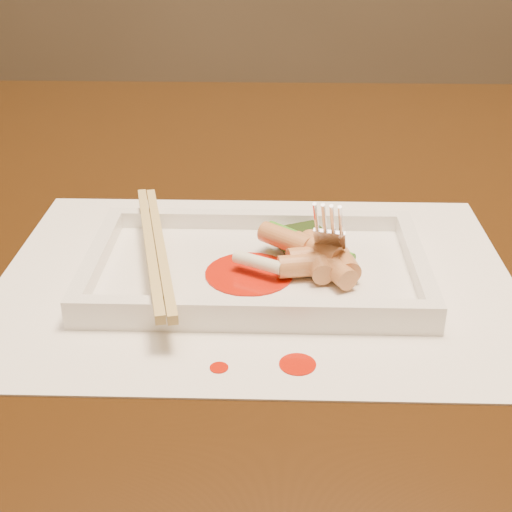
{
  "coord_description": "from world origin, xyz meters",
  "views": [
    {
      "loc": [
        0.04,
        -0.66,
        1.02
      ],
      "look_at": [
        0.03,
        -0.17,
        0.77
      ],
      "focal_mm": 50.0,
      "sensor_mm": 36.0,
      "label": 1
    }
  ],
  "objects_px": {
    "plate_base": "(256,272)",
    "chopstick_a": "(150,246)",
    "fork": "(350,171)",
    "table": "(233,282)",
    "placemat": "(256,277)"
  },
  "relations": [
    {
      "from": "placemat",
      "to": "fork",
      "type": "xyz_separation_m",
      "value": [
        0.07,
        0.02,
        0.08
      ]
    },
    {
      "from": "table",
      "to": "plate_base",
      "type": "distance_m",
      "value": 0.2
    },
    {
      "from": "chopstick_a",
      "to": "fork",
      "type": "bearing_deg",
      "value": 6.75
    },
    {
      "from": "table",
      "to": "fork",
      "type": "xyz_separation_m",
      "value": [
        0.1,
        -0.15,
        0.18
      ]
    },
    {
      "from": "placemat",
      "to": "fork",
      "type": "bearing_deg",
      "value": 14.42
    },
    {
      "from": "plate_base",
      "to": "chopstick_a",
      "type": "distance_m",
      "value": 0.08
    },
    {
      "from": "table",
      "to": "fork",
      "type": "height_order",
      "value": "fork"
    },
    {
      "from": "table",
      "to": "plate_base",
      "type": "height_order",
      "value": "plate_base"
    },
    {
      "from": "table",
      "to": "chopstick_a",
      "type": "distance_m",
      "value": 0.22
    },
    {
      "from": "table",
      "to": "placemat",
      "type": "bearing_deg",
      "value": -80.06
    },
    {
      "from": "plate_base",
      "to": "fork",
      "type": "xyz_separation_m",
      "value": [
        0.07,
        0.02,
        0.08
      ]
    },
    {
      "from": "table",
      "to": "plate_base",
      "type": "relative_size",
      "value": 5.38
    },
    {
      "from": "table",
      "to": "fork",
      "type": "relative_size",
      "value": 10.0
    },
    {
      "from": "table",
      "to": "plate_base",
      "type": "xyz_separation_m",
      "value": [
        0.03,
        -0.17,
        0.11
      ]
    },
    {
      "from": "chopstick_a",
      "to": "table",
      "type": "bearing_deg",
      "value": 72.98
    }
  ]
}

